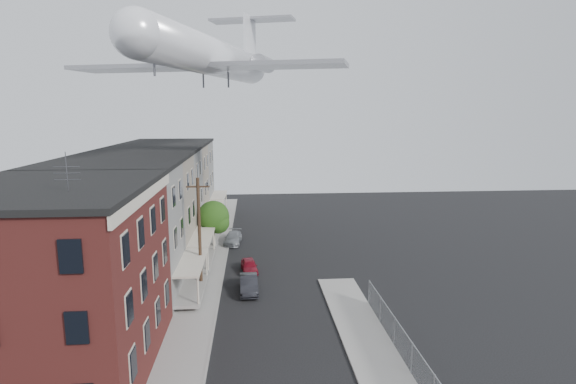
# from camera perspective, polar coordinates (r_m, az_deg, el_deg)

# --- Properties ---
(sidewalk_left) EXTENTS (3.00, 62.00, 0.12)m
(sidewalk_left) POSITION_cam_1_polar(r_m,az_deg,el_deg) (43.00, -9.91, -8.90)
(sidewalk_left) COLOR gray
(sidewalk_left) RESTS_ON ground
(sidewalk_right) EXTENTS (3.00, 26.00, 0.12)m
(sidewalk_right) POSITION_cam_1_polar(r_m,az_deg,el_deg) (27.30, 11.42, -20.71)
(sidewalk_right) COLOR gray
(sidewalk_right) RESTS_ON ground
(curb_left) EXTENTS (0.15, 62.00, 0.14)m
(curb_left) POSITION_cam_1_polar(r_m,az_deg,el_deg) (42.88, -7.96, -8.89)
(curb_left) COLOR gray
(curb_left) RESTS_ON ground
(curb_right) EXTENTS (0.15, 26.00, 0.14)m
(curb_right) POSITION_cam_1_polar(r_m,az_deg,el_deg) (26.97, 8.25, -21.00)
(curb_right) COLOR gray
(curb_right) RESTS_ON ground
(corner_building) EXTENTS (10.31, 12.30, 12.15)m
(corner_building) POSITION_cam_1_polar(r_m,az_deg,el_deg) (27.25, -27.67, -9.92)
(corner_building) COLOR #3B1512
(corner_building) RESTS_ON ground
(row_house_a) EXTENTS (11.98, 7.00, 10.30)m
(row_house_a) POSITION_cam_1_polar(r_m,az_deg,el_deg) (35.76, -21.69, -4.91)
(row_house_a) COLOR #61615F
(row_house_a) RESTS_ON ground
(row_house_b) EXTENTS (11.98, 7.00, 10.30)m
(row_house_b) POSITION_cam_1_polar(r_m,az_deg,el_deg) (42.30, -18.93, -2.49)
(row_house_b) COLOR #746B5C
(row_house_b) RESTS_ON ground
(row_house_c) EXTENTS (11.98, 7.00, 10.30)m
(row_house_c) POSITION_cam_1_polar(r_m,az_deg,el_deg) (48.97, -16.93, -0.72)
(row_house_c) COLOR #61615F
(row_house_c) RESTS_ON ground
(row_house_d) EXTENTS (11.98, 7.00, 10.30)m
(row_house_d) POSITION_cam_1_polar(r_m,az_deg,el_deg) (55.72, -15.41, 0.63)
(row_house_d) COLOR #746B5C
(row_house_d) RESTS_ON ground
(row_house_e) EXTENTS (11.98, 7.00, 10.30)m
(row_house_e) POSITION_cam_1_polar(r_m,az_deg,el_deg) (62.53, -14.21, 1.68)
(row_house_e) COLOR #61615F
(row_house_e) RESTS_ON ground
(chainlink_fence) EXTENTS (0.06, 18.06, 1.90)m
(chainlink_fence) POSITION_cam_1_polar(r_m,az_deg,el_deg) (26.43, 15.44, -19.64)
(chainlink_fence) COLOR gray
(chainlink_fence) RESTS_ON ground
(utility_pole) EXTENTS (1.80, 0.26, 9.00)m
(utility_pole) POSITION_cam_1_polar(r_m,az_deg,el_deg) (35.96, -11.18, -5.04)
(utility_pole) COLOR black
(utility_pole) RESTS_ON ground
(street_tree) EXTENTS (3.22, 3.20, 5.20)m
(street_tree) POSITION_cam_1_polar(r_m,az_deg,el_deg) (45.80, -9.30, -3.29)
(street_tree) COLOR black
(street_tree) RESTS_ON ground
(car_near) EXTENTS (1.72, 3.44, 1.13)m
(car_near) POSITION_cam_1_polar(r_m,az_deg,el_deg) (40.34, -4.95, -9.32)
(car_near) COLOR maroon
(car_near) RESTS_ON ground
(car_mid) EXTENTS (1.53, 3.98, 1.29)m
(car_mid) POSITION_cam_1_polar(r_m,az_deg,el_deg) (36.09, -5.01, -11.57)
(car_mid) COLOR black
(car_mid) RESTS_ON ground
(car_far) EXTENTS (2.03, 4.27, 1.20)m
(car_far) POSITION_cam_1_polar(r_m,az_deg,el_deg) (48.89, -6.99, -5.82)
(car_far) COLOR gray
(car_far) RESTS_ON ground
(airplane) EXTENTS (24.68, 28.23, 8.16)m
(airplane) POSITION_cam_1_polar(r_m,az_deg,el_deg) (42.93, -9.43, 16.56)
(airplane) COLOR white
(airplane) RESTS_ON ground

